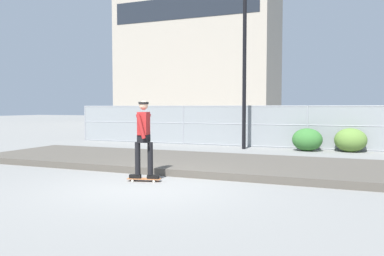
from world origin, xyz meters
TOP-DOWN VIEW (x-y plane):
  - ground_plane at (0.00, 0.00)m, footprint 120.00×120.00m
  - gravel_berm at (0.00, 3.13)m, footprint 14.13×3.85m
  - skateboard at (-0.30, 0.44)m, footprint 0.82×0.38m
  - skater at (-0.30, 0.44)m, footprint 0.72×0.62m
  - chain_fence at (-0.00, 8.98)m, footprint 17.04×0.06m
  - street_lamp at (0.31, 8.10)m, footprint 0.44×0.44m
  - parked_car_near at (-3.29, 12.31)m, footprint 4.53×2.22m
  - parked_car_mid at (2.33, 12.42)m, footprint 4.55×2.26m
  - library_building at (-12.54, 38.23)m, footprint 19.02×11.81m
  - shrub_left at (2.88, 8.30)m, footprint 1.19×0.98m
  - shrub_center at (4.50, 8.57)m, footprint 1.23×1.00m

SIDE VIEW (x-z plane):
  - ground_plane at x=0.00m, z-range 0.00..0.00m
  - skateboard at x=-0.30m, z-range 0.02..0.09m
  - gravel_berm at x=0.00m, z-range 0.00..0.19m
  - shrub_left at x=2.88m, z-range 0.00..0.92m
  - shrub_center at x=4.50m, z-range 0.00..0.95m
  - parked_car_near at x=-3.29m, z-range 0.01..1.67m
  - parked_car_mid at x=2.33m, z-range 0.01..1.67m
  - chain_fence at x=0.00m, z-range 0.01..1.86m
  - skater at x=-0.30m, z-range 0.21..2.06m
  - street_lamp at x=0.31m, z-range 0.83..7.50m
  - library_building at x=-12.54m, z-range 0.00..21.10m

